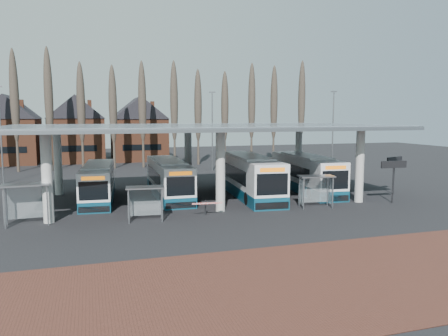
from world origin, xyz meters
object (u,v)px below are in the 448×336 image
object	(u,v)px
bus_0	(98,183)
shelter_1	(145,196)
bus_1	(168,179)
shelter_2	(315,184)
bus_3	(305,174)
shelter_0	(26,195)
bus_2	(249,176)

from	to	relation	value
bus_0	shelter_1	world-z (taller)	bus_0
bus_1	shelter_2	xyz separation A→B (m)	(10.14, -8.09, 0.28)
shelter_1	bus_3	bearing A→B (deg)	31.69
bus_3	shelter_2	size ratio (longest dim) A/B	4.34
bus_0	shelter_1	bearing A→B (deg)	-67.22
bus_3	shelter_0	size ratio (longest dim) A/B	4.10
bus_2	shelter_0	distance (m)	18.51
bus_3	shelter_1	bearing A→B (deg)	-149.30
bus_0	shelter_2	xyz separation A→B (m)	(16.14, -8.22, 0.37)
bus_2	shelter_2	distance (m)	7.10
bus_1	shelter_0	xyz separation A→B (m)	(-10.69, -7.41, 0.45)
bus_3	bus_1	bearing A→B (deg)	-178.82
shelter_0	bus_2	bearing A→B (deg)	13.30
shelter_1	shelter_0	bearing A→B (deg)	176.64
shelter_0	shelter_1	bearing A→B (deg)	-13.86
bus_2	shelter_0	world-z (taller)	bus_2
bus_3	shelter_1	xyz separation A→B (m)	(-16.19, -7.78, 0.11)
shelter_0	shelter_2	xyz separation A→B (m)	(20.83, -0.68, -0.17)
bus_0	shelter_2	distance (m)	18.11
bus_0	bus_1	bearing A→B (deg)	3.46
bus_0	bus_2	size ratio (longest dim) A/B	0.84
bus_2	bus_1	bearing A→B (deg)	170.73
bus_2	shelter_2	bearing A→B (deg)	-58.21
bus_2	bus_3	size ratio (longest dim) A/B	1.06
bus_0	shelter_1	xyz separation A→B (m)	(2.87, -8.79, 0.27)
bus_2	bus_3	world-z (taller)	bus_2
bus_2	shelter_0	size ratio (longest dim) A/B	4.36
shelter_0	shelter_2	world-z (taller)	shelter_0
shelter_1	bus_0	bearing A→B (deg)	114.12
bus_0	shelter_1	size ratio (longest dim) A/B	4.21
shelter_1	shelter_2	distance (m)	13.28
bus_1	bus_2	xyz separation A→B (m)	(6.94, -1.76, 0.18)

